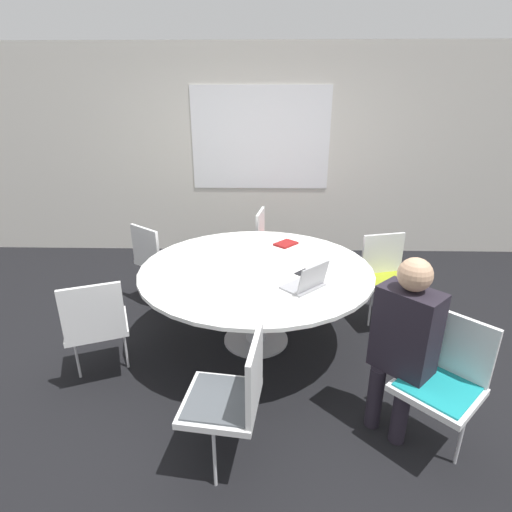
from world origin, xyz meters
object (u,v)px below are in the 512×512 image
at_px(handbag, 248,267).
at_px(chair_5, 232,393).
at_px(laptop, 307,282).
at_px(chair_4, 96,321).
at_px(spiral_notebook, 286,244).
at_px(chair_0, 444,375).
at_px(chair_3, 157,257).
at_px(cell_phone, 303,272).
at_px(chair_2, 271,241).
at_px(chair_1, 388,273).
at_px(person_0, 404,335).

bearing_deg(handbag, chair_5, -89.28).
bearing_deg(laptop, chair_4, -38.64).
bearing_deg(spiral_notebook, chair_0, -62.11).
height_order(laptop, spiral_notebook, laptop).
distance_m(chair_0, chair_3, 2.88).
bearing_deg(chair_3, chair_0, -1.44).
bearing_deg(chair_4, spiral_notebook, 15.35).
relative_size(chair_5, laptop, 2.27).
bearing_deg(spiral_notebook, cell_phone, -80.58).
distance_m(chair_2, spiral_notebook, 0.77).
xyz_separation_m(chair_0, spiral_notebook, (-0.88, 1.66, 0.23)).
bearing_deg(cell_phone, chair_3, 149.06).
xyz_separation_m(chair_2, laptop, (0.25, -1.69, 0.27)).
height_order(chair_2, cell_phone, chair_2).
height_order(chair_0, cell_phone, chair_0).
relative_size(chair_1, spiral_notebook, 3.32).
bearing_deg(chair_0, chair_3, 6.03).
relative_size(chair_4, chair_5, 1.00).
xyz_separation_m(chair_5, spiral_notebook, (0.37, 1.85, 0.23)).
height_order(chair_2, spiral_notebook, chair_2).
bearing_deg(chair_1, chair_4, 6.72).
xyz_separation_m(chair_0, chair_3, (-2.20, 1.86, 0.00)).
distance_m(chair_5, cell_phone, 1.30).
distance_m(person_0, handbag, 2.62).
bearing_deg(chair_5, handbag, 8.14).
relative_size(person_0, handbag, 3.34).
relative_size(chair_2, chair_5, 1.00).
xyz_separation_m(chair_4, chair_5, (1.07, -0.74, 0.00)).
bearing_deg(laptop, spiral_notebook, -127.14).
height_order(chair_0, chair_5, same).
bearing_deg(person_0, handbag, -19.43).
bearing_deg(chair_0, chair_2, -20.91).
height_order(chair_0, person_0, person_0).
bearing_deg(cell_phone, laptop, -89.37).
relative_size(chair_4, laptop, 2.27).
bearing_deg(person_0, chair_2, -24.80).
height_order(chair_0, chair_1, same).
distance_m(laptop, handbag, 1.93).
bearing_deg(cell_phone, chair_4, -164.23).
bearing_deg(chair_0, chair_1, -47.01).
relative_size(chair_5, cell_phone, 5.65).
bearing_deg(handbag, person_0, -65.55).
distance_m(chair_3, chair_4, 1.31).
relative_size(chair_5, spiral_notebook, 3.32).
height_order(chair_0, handbag, chair_0).
bearing_deg(chair_3, person_0, -2.67).
relative_size(chair_1, cell_phone, 5.65).
distance_m(chair_0, chair_5, 1.27).
bearing_deg(person_0, laptop, -1.08).
distance_m(chair_2, person_0, 2.41).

